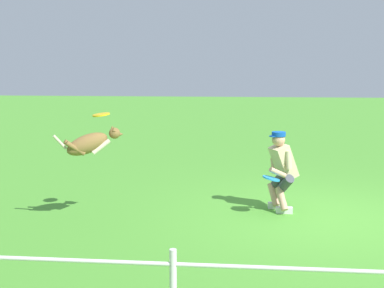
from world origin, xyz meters
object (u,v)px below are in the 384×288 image
Objects in this scene: dog at (91,143)px; frisbee_held at (271,178)px; person at (281,169)px; frisbee_flying at (101,115)px.

dog reaches higher than frisbee_held.
person is at bearing -117.34° from frisbee_held.
frisbee_flying reaches higher than person.
person is 4.75× the size of frisbee_held.
dog is 3.65× the size of frisbee_flying.
frisbee_held is (0.18, 0.34, -0.09)m from person.
dog is 0.45m from frisbee_flying.
frisbee_flying is at bearing 8.56° from frisbee_held.
frisbee_flying is at bearing -9.39° from person.
person is 2.96m from frisbee_flying.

